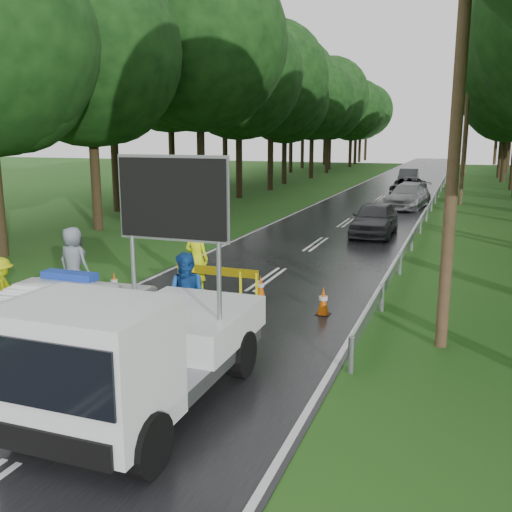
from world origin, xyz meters
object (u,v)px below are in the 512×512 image
at_px(barrier, 217,275).
at_px(civilian, 188,297).
at_px(police_sedan, 72,317).
at_px(queue_car_fourth, 408,177).
at_px(officer, 197,259).
at_px(queue_car_third, 409,187).
at_px(queue_car_second, 408,196).
at_px(queue_car_first, 374,219).
at_px(work_truck, 138,350).

relative_size(barrier, civilian, 1.21).
bearing_deg(police_sedan, queue_car_fourth, -97.42).
xyz_separation_m(officer, queue_car_third, (3.16, 27.06, -0.24)).
relative_size(officer, queue_car_fourth, 0.43).
relative_size(police_sedan, queue_car_third, 0.94).
relative_size(civilian, queue_car_fourth, 0.44).
bearing_deg(queue_car_second, police_sedan, -91.25).
height_order(queue_car_first, queue_car_third, queue_car_first).
distance_m(work_truck, civilian, 3.31).
bearing_deg(queue_car_first, work_truck, -92.98).
bearing_deg(work_truck, barrier, 102.56).
relative_size(queue_car_second, queue_car_fourth, 1.14).
distance_m(barrier, civilian, 2.87).
relative_size(police_sedan, civilian, 2.48).
height_order(queue_car_second, queue_car_fourth, queue_car_second).
xyz_separation_m(barrier, queue_car_first, (2.30, 11.65, 0.01)).
height_order(police_sedan, work_truck, work_truck).
relative_size(officer, queue_car_third, 0.37).
bearing_deg(officer, queue_car_second, -96.74).
bearing_deg(civilian, work_truck, -81.90).
bearing_deg(civilian, police_sedan, -147.30).
bearing_deg(civilian, queue_car_third, 81.58).
distance_m(work_truck, queue_car_first, 17.70).
distance_m(officer, civilian, 3.91).
xyz_separation_m(queue_car_first, queue_car_second, (0.43, 10.20, -0.01)).
relative_size(officer, queue_car_first, 0.44).
relative_size(barrier, queue_car_fourth, 0.53).
xyz_separation_m(barrier, queue_car_fourth, (1.26, 37.45, -0.00)).
bearing_deg(police_sedan, queue_car_first, -106.56).
xyz_separation_m(work_truck, civilian, (-0.77, 3.22, -0.11)).
height_order(police_sedan, queue_car_fourth, police_sedan).
bearing_deg(work_truck, queue_car_second, 87.03).
relative_size(queue_car_third, queue_car_fourth, 1.16).
height_order(work_truck, queue_car_fourth, work_truck).
bearing_deg(queue_car_third, civilian, -94.82).
distance_m(queue_car_second, queue_car_fourth, 15.67).
relative_size(queue_car_second, queue_car_third, 0.99).
height_order(barrier, queue_car_second, queue_car_second).
bearing_deg(queue_car_first, police_sedan, -102.53).
height_order(police_sedan, civilian, civilian).
height_order(officer, queue_car_third, officer).
relative_size(police_sedan, officer, 2.52).
height_order(police_sedan, queue_car_third, police_sedan).
bearing_deg(work_truck, officer, 108.64).
bearing_deg(work_truck, civilian, 103.35).
xyz_separation_m(civilian, queue_car_fourth, (0.67, 40.25, -0.24)).
height_order(work_truck, barrier, work_truck).
xyz_separation_m(police_sedan, civilian, (1.84, 1.44, 0.19)).
relative_size(work_truck, queue_car_second, 1.00).
bearing_deg(officer, queue_car_third, -93.47).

